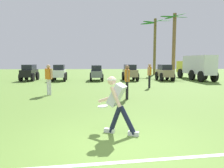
# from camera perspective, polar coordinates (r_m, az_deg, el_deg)

# --- Properties ---
(ground_plane) EXTENTS (80.00, 80.00, 0.00)m
(ground_plane) POSITION_cam_1_polar(r_m,az_deg,el_deg) (4.59, 1.87, -16.60)
(ground_plane) COLOR olive
(field_line_paint) EXTENTS (21.47, 2.45, 0.01)m
(field_line_paint) POSITION_cam_1_polar(r_m,az_deg,el_deg) (4.06, 2.56, -19.72)
(field_line_paint) COLOR white
(field_line_paint) RESTS_ON ground_plane
(frisbee_thrower) EXTENTS (0.98, 0.73, 1.40)m
(frisbee_thrower) POSITION_cam_1_polar(r_m,az_deg,el_deg) (5.26, 1.31, -4.62)
(frisbee_thrower) COLOR #191E38
(frisbee_thrower) RESTS_ON ground_plane
(frisbee_in_flight) EXTENTS (0.33, 0.33, 0.05)m
(frisbee_in_flight) POSITION_cam_1_polar(r_m,az_deg,el_deg) (5.65, -2.46, -5.82)
(frisbee_in_flight) COLOR white
(teammate_near_sideline) EXTENTS (0.20, 0.49, 1.56)m
(teammate_near_sideline) POSITION_cam_1_polar(r_m,az_deg,el_deg) (9.95, 3.96, 1.37)
(teammate_near_sideline) COLOR black
(teammate_near_sideline) RESTS_ON ground_plane
(teammate_midfield) EXTENTS (0.42, 0.38, 1.56)m
(teammate_midfield) POSITION_cam_1_polar(r_m,az_deg,el_deg) (11.59, -16.21, 1.83)
(teammate_midfield) COLOR silver
(teammate_midfield) RESTS_ON ground_plane
(teammate_deep) EXTENTS (0.32, 0.48, 1.56)m
(teammate_deep) POSITION_cam_1_polar(r_m,az_deg,el_deg) (14.25, 9.78, 2.76)
(teammate_deep) COLOR black
(teammate_deep) RESTS_ON ground_plane
(parked_car_slot_a) EXTENTS (1.23, 2.38, 1.40)m
(parked_car_slot_a) POSITION_cam_1_polar(r_m,az_deg,el_deg) (20.42, -20.79, 2.91)
(parked_car_slot_a) COLOR black
(parked_car_slot_a) RESTS_ON ground_plane
(parked_car_slot_b) EXTENTS (1.35, 2.42, 1.40)m
(parked_car_slot_b) POSITION_cam_1_polar(r_m,az_deg,el_deg) (19.54, -13.57, 3.01)
(parked_car_slot_b) COLOR silver
(parked_car_slot_b) RESTS_ON ground_plane
(parked_car_slot_c) EXTENTS (1.24, 2.44, 1.34)m
(parked_car_slot_c) POSITION_cam_1_polar(r_m,az_deg,el_deg) (19.28, -4.12, 3.06)
(parked_car_slot_c) COLOR slate
(parked_car_slot_c) RESTS_ON ground_plane
(parked_car_slot_d) EXTENTS (1.29, 2.40, 1.40)m
(parked_car_slot_d) POSITION_cam_1_polar(r_m,az_deg,el_deg) (19.40, 4.72, 3.14)
(parked_car_slot_d) COLOR #998466
(parked_car_slot_d) RESTS_ON ground_plane
(parked_car_slot_e) EXTENTS (1.19, 2.36, 1.40)m
(parked_car_slot_e) POSITION_cam_1_polar(r_m,az_deg,el_deg) (19.87, 13.59, 3.06)
(parked_car_slot_e) COLOR #998466
(parked_car_slot_e) RESTS_ON ground_plane
(box_truck) EXTENTS (1.64, 5.95, 2.20)m
(box_truck) POSITION_cam_1_polar(r_m,az_deg,el_deg) (21.62, 20.96, 4.37)
(box_truck) COLOR yellow
(box_truck) RESTS_ON ground_plane
(palm_tree_far_left) EXTENTS (3.61, 3.18, 6.82)m
(palm_tree_far_left) POSITION_cam_1_polar(r_m,az_deg,el_deg) (27.80, 11.08, 10.66)
(palm_tree_far_left) COLOR brown
(palm_tree_far_left) RESTS_ON ground_plane
(palm_tree_left_of_centre) EXTENTS (3.21, 3.26, 7.01)m
(palm_tree_left_of_centre) POSITION_cam_1_polar(r_m,az_deg,el_deg) (26.14, 15.89, 10.79)
(palm_tree_left_of_centre) COLOR brown
(palm_tree_left_of_centre) RESTS_ON ground_plane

